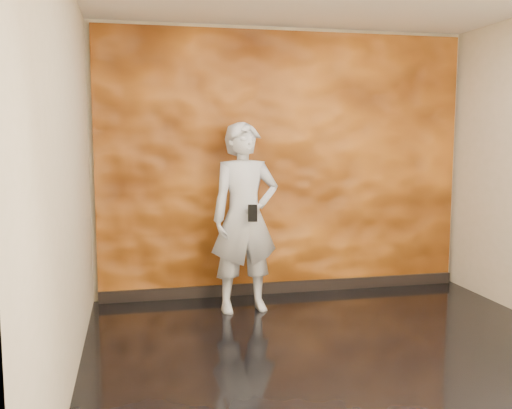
# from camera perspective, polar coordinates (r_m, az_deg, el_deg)

# --- Properties ---
(room) EXTENTS (4.02, 4.02, 2.81)m
(room) POSITION_cam_1_polar(r_m,az_deg,el_deg) (4.19, 9.94, 2.95)
(room) COLOR black
(room) RESTS_ON ground
(feature_wall) EXTENTS (3.90, 0.06, 2.75)m
(feature_wall) POSITION_cam_1_polar(r_m,az_deg,el_deg) (6.05, 2.91, 4.02)
(feature_wall) COLOR orange
(feature_wall) RESTS_ON ground
(baseboard) EXTENTS (3.90, 0.04, 0.12)m
(baseboard) POSITION_cam_1_polar(r_m,az_deg,el_deg) (6.22, 2.94, -8.24)
(baseboard) COLOR black
(baseboard) RESTS_ON ground
(man) EXTENTS (0.70, 0.50, 1.81)m
(man) POSITION_cam_1_polar(r_m,az_deg,el_deg) (5.43, -1.12, -1.33)
(man) COLOR #969AA3
(man) RESTS_ON ground
(phone) EXTENTS (0.09, 0.04, 0.16)m
(phone) POSITION_cam_1_polar(r_m,az_deg,el_deg) (5.16, -0.33, -0.87)
(phone) COLOR black
(phone) RESTS_ON man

